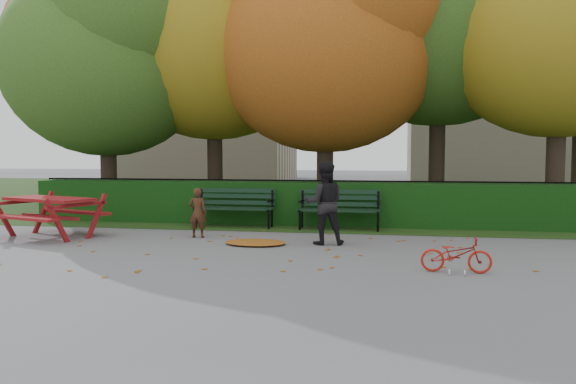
% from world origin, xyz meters
% --- Properties ---
extents(ground, '(90.00, 90.00, 0.00)m').
position_xyz_m(ground, '(0.00, 0.00, 0.00)').
color(ground, slate).
rests_on(ground, ground).
extents(grass_strip, '(90.00, 90.00, 0.00)m').
position_xyz_m(grass_strip, '(0.00, 14.00, 0.01)').
color(grass_strip, '#193612').
rests_on(grass_strip, ground).
extents(building_left, '(10.00, 7.00, 15.00)m').
position_xyz_m(building_left, '(-9.00, 26.00, 7.50)').
color(building_left, '#BEA893').
rests_on(building_left, ground).
extents(building_right, '(9.00, 6.00, 12.00)m').
position_xyz_m(building_right, '(8.00, 28.00, 6.00)').
color(building_right, '#BEA893').
rests_on(building_right, ground).
extents(hedge, '(13.00, 0.90, 1.00)m').
position_xyz_m(hedge, '(0.00, 4.50, 0.50)').
color(hedge, black).
rests_on(hedge, ground).
extents(iron_fence, '(14.00, 0.04, 1.02)m').
position_xyz_m(iron_fence, '(0.00, 5.30, 0.54)').
color(iron_fence, black).
rests_on(iron_fence, ground).
extents(tree_a, '(5.88, 5.60, 7.48)m').
position_xyz_m(tree_a, '(-5.19, 5.58, 4.52)').
color(tree_a, black).
rests_on(tree_a, ground).
extents(tree_b, '(6.72, 6.40, 8.79)m').
position_xyz_m(tree_b, '(-2.44, 6.75, 5.40)').
color(tree_b, black).
rests_on(tree_b, ground).
extents(tree_c, '(6.30, 6.00, 8.00)m').
position_xyz_m(tree_c, '(0.83, 5.96, 4.82)').
color(tree_c, black).
rests_on(tree_c, ground).
extents(tree_f, '(6.93, 6.60, 9.19)m').
position_xyz_m(tree_f, '(-7.13, 9.24, 5.69)').
color(tree_f, black).
rests_on(tree_f, ground).
extents(bench_left, '(1.80, 0.57, 0.88)m').
position_xyz_m(bench_left, '(-1.30, 3.70, 0.52)').
color(bench_left, black).
rests_on(bench_left, ground).
extents(bench_right, '(1.80, 0.57, 0.88)m').
position_xyz_m(bench_right, '(1.10, 3.70, 0.52)').
color(bench_right, black).
rests_on(bench_right, ground).
extents(picnic_table, '(2.28, 2.05, 0.92)m').
position_xyz_m(picnic_table, '(-4.56, 1.53, 0.63)').
color(picnic_table, maroon).
rests_on(picnic_table, ground).
extents(leaf_pile, '(1.21, 0.89, 0.08)m').
position_xyz_m(leaf_pile, '(-0.27, 1.37, 0.04)').
color(leaf_pile, brown).
rests_on(leaf_pile, ground).
extents(leaf_scatter, '(9.00, 5.70, 0.01)m').
position_xyz_m(leaf_scatter, '(0.00, 0.30, 0.01)').
color(leaf_scatter, brown).
rests_on(leaf_scatter, ground).
extents(child, '(0.38, 0.26, 1.00)m').
position_xyz_m(child, '(-1.61, 2.02, 0.50)').
color(child, '#3F2214').
rests_on(child, ground).
extents(adult, '(0.85, 0.73, 1.55)m').
position_xyz_m(adult, '(0.99, 1.64, 0.77)').
color(adult, black).
rests_on(adult, ground).
extents(bicycle, '(0.99, 0.38, 0.52)m').
position_xyz_m(bicycle, '(3.11, -0.51, 0.26)').
color(bicycle, '#B61D10').
rests_on(bicycle, ground).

